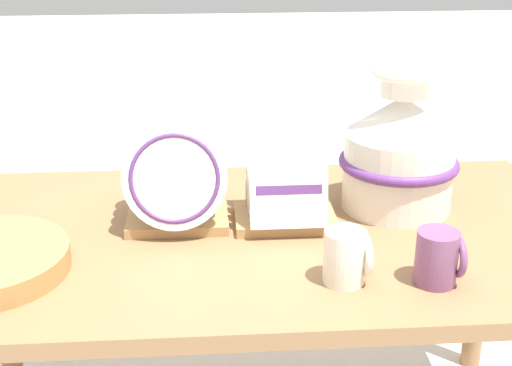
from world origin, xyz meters
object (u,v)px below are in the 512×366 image
Objects in this scene: mug_plum_glaze at (439,257)px; mug_cream_glaze at (347,257)px; dish_rack_round_plates at (176,185)px; ceramic_vase at (399,149)px; dish_rack_square_plates at (285,198)px.

mug_cream_glaze is at bearing 174.80° from mug_plum_glaze.
dish_rack_round_plates reaches higher than mug_cream_glaze.
ceramic_vase is 1.50× the size of dish_rack_square_plates.
dish_rack_square_plates is (0.23, -0.00, -0.04)m from dish_rack_round_plates.
dish_rack_square_plates is at bearing -0.87° from dish_rack_round_plates.
mug_plum_glaze is (0.17, -0.02, 0.00)m from mug_cream_glaze.
ceramic_vase reaches higher than dish_rack_square_plates.
mug_plum_glaze is (0.48, -0.28, -0.04)m from dish_rack_round_plates.
mug_cream_glaze is at bearing -118.35° from ceramic_vase.
dish_rack_square_plates is at bearing 108.03° from mug_cream_glaze.
mug_cream_glaze is (0.08, -0.26, -0.01)m from dish_rack_square_plates.
ceramic_vase is 0.38m from mug_cream_glaze.
dish_rack_round_plates is 1.08× the size of dish_rack_square_plates.
ceramic_vase is at bearing 88.21° from mug_plum_glaze.
mug_plum_glaze is at bearing -47.65° from dish_rack_square_plates.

